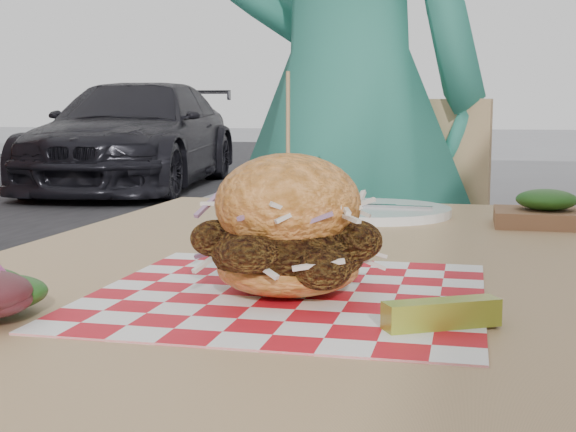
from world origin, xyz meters
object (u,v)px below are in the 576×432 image
object	(u,v)px
car_dark	(136,135)
patio_table	(325,324)
diner	(345,93)
sandwich	(288,233)
patio_chair	(405,264)

from	to	relation	value
car_dark	patio_table	world-z (taller)	car_dark
diner	sandwich	bearing A→B (deg)	106.79
diner	patio_table	distance (m)	1.14
diner	car_dark	distance (m)	7.81
patio_chair	sandwich	size ratio (longest dim) A/B	4.62
patio_table	patio_chair	bearing A→B (deg)	89.19
patio_table	sandwich	distance (m)	0.23
patio_table	sandwich	size ratio (longest dim) A/B	5.84
diner	patio_table	xyz separation A→B (m)	(0.15, -1.09, -0.29)
patio_chair	sandwich	xyz separation A→B (m)	(-0.02, -1.21, 0.26)
diner	patio_table	world-z (taller)	diner
patio_table	patio_chair	distance (m)	1.03
car_dark	patio_chair	xyz separation A→B (m)	(3.75, -7.00, -0.08)
patio_chair	diner	bearing A→B (deg)	165.65
car_dark	patio_chair	size ratio (longest dim) A/B	4.58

